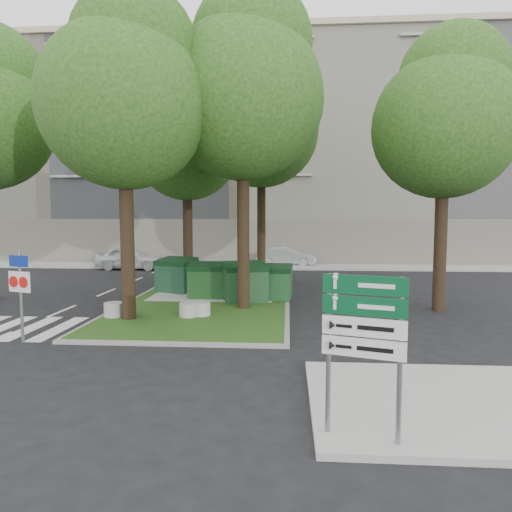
# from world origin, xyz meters

# --- Properties ---
(ground) EXTENTS (120.00, 120.00, 0.00)m
(ground) POSITION_xyz_m (0.00, 0.00, 0.00)
(ground) COLOR black
(ground) RESTS_ON ground
(median_island) EXTENTS (6.00, 16.00, 0.12)m
(median_island) POSITION_xyz_m (0.50, 8.00, 0.06)
(median_island) COLOR #1D4413
(median_island) RESTS_ON ground
(median_kerb) EXTENTS (6.30, 16.30, 0.10)m
(median_kerb) POSITION_xyz_m (0.50, 8.00, 0.05)
(median_kerb) COLOR gray
(median_kerb) RESTS_ON ground
(sidewalk_corner) EXTENTS (5.00, 4.00, 0.12)m
(sidewalk_corner) POSITION_xyz_m (6.50, -3.50, 0.06)
(sidewalk_corner) COLOR #999993
(sidewalk_corner) RESTS_ON ground
(building_sidewalk) EXTENTS (42.00, 3.00, 0.12)m
(building_sidewalk) POSITION_xyz_m (0.00, 18.50, 0.06)
(building_sidewalk) COLOR #999993
(building_sidewalk) RESTS_ON ground
(zebra_crossing) EXTENTS (5.00, 3.00, 0.01)m
(zebra_crossing) POSITION_xyz_m (-3.75, 1.50, 0.01)
(zebra_crossing) COLOR silver
(zebra_crossing) RESTS_ON ground
(apartment_building) EXTENTS (41.00, 12.00, 16.00)m
(apartment_building) POSITION_xyz_m (0.00, 26.00, 8.00)
(apartment_building) COLOR tan
(apartment_building) RESTS_ON ground
(tree_median_near_left) EXTENTS (5.20, 5.20, 10.53)m
(tree_median_near_left) POSITION_xyz_m (-1.41, 2.56, 7.32)
(tree_median_near_left) COLOR black
(tree_median_near_left) RESTS_ON ground
(tree_median_near_right) EXTENTS (5.60, 5.60, 11.46)m
(tree_median_near_right) POSITION_xyz_m (2.09, 4.56, 7.99)
(tree_median_near_right) COLOR black
(tree_median_near_right) RESTS_ON ground
(tree_median_mid) EXTENTS (4.80, 4.80, 9.99)m
(tree_median_mid) POSITION_xyz_m (-0.91, 9.06, 6.98)
(tree_median_mid) COLOR black
(tree_median_mid) RESTS_ON ground
(tree_median_far) EXTENTS (5.80, 5.80, 11.93)m
(tree_median_far) POSITION_xyz_m (2.29, 12.06, 8.32)
(tree_median_far) COLOR black
(tree_median_far) RESTS_ON ground
(tree_street_right) EXTENTS (5.00, 5.00, 10.06)m
(tree_street_right) POSITION_xyz_m (9.09, 5.06, 6.98)
(tree_street_right) COLOR black
(tree_street_right) RESTS_ON ground
(dumpster_a) EXTENTS (1.94, 1.68, 1.51)m
(dumpster_a) POSITION_xyz_m (-1.25, 7.76, 0.84)
(dumpster_a) COLOR #0E341D
(dumpster_a) RESTS_ON median_island
(dumpster_b) EXTENTS (1.56, 1.11, 1.43)m
(dumpster_b) POSITION_xyz_m (0.35, 6.49, 0.81)
(dumpster_b) COLOR #103811
(dumpster_b) RESTS_ON median_island
(dumpster_c) EXTENTS (1.91, 1.59, 1.53)m
(dumpster_c) POSITION_xyz_m (1.95, 5.79, 0.85)
(dumpster_c) COLOR #103717
(dumpster_c) RESTS_ON median_island
(dumpster_d) EXTENTS (1.57, 1.17, 1.39)m
(dumpster_d) POSITION_xyz_m (3.00, 6.32, 0.79)
(dumpster_d) COLOR #13401A
(dumpster_d) RESTS_ON median_island
(bollard_left) EXTENTS (0.64, 0.64, 0.45)m
(bollard_left) POSITION_xyz_m (-2.10, 2.76, 0.35)
(bollard_left) COLOR #9B9B96
(bollard_left) RESTS_ON median_island
(bollard_right) EXTENTS (0.60, 0.60, 0.43)m
(bollard_right) POSITION_xyz_m (0.73, 3.11, 0.33)
(bollard_right) COLOR #A9A8A3
(bollard_right) RESTS_ON median_island
(bollard_mid) EXTENTS (0.62, 0.62, 0.44)m
(bollard_mid) POSITION_xyz_m (0.34, 2.93, 0.34)
(bollard_mid) COLOR #9FA09B
(bollard_mid) RESTS_ON median_island
(litter_bin) EXTENTS (0.45, 0.45, 0.79)m
(litter_bin) POSITION_xyz_m (2.53, 11.11, 0.51)
(litter_bin) COLOR yellow
(litter_bin) RESTS_ON median_island
(traffic_sign_pole) EXTENTS (0.73, 0.28, 2.51)m
(traffic_sign_pole) POSITION_xyz_m (-3.54, -0.03, 1.61)
(traffic_sign_pole) COLOR slate
(traffic_sign_pole) RESTS_ON ground
(directional_sign) EXTENTS (1.17, 0.40, 2.43)m
(directional_sign) POSITION_xyz_m (4.70, -5.00, 1.73)
(directional_sign) COLOR slate
(directional_sign) RESTS_ON sidewalk_corner
(car_white) EXTENTS (4.34, 1.80, 1.47)m
(car_white) POSITION_xyz_m (-6.47, 16.78, 0.74)
(car_white) COLOR silver
(car_white) RESTS_ON ground
(car_silver) EXTENTS (4.13, 1.78, 1.32)m
(car_silver) POSITION_xyz_m (3.50, 19.50, 0.66)
(car_silver) COLOR #9E9FA6
(car_silver) RESTS_ON ground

